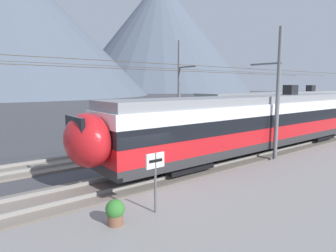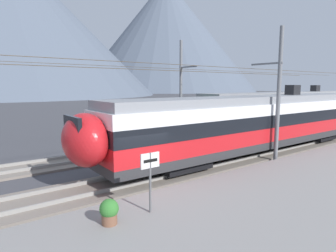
{
  "view_description": "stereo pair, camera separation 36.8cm",
  "coord_description": "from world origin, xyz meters",
  "px_view_note": "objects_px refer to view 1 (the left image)",
  "views": [
    {
      "loc": [
        -6.4,
        -10.31,
        4.51
      ],
      "look_at": [
        4.04,
        3.23,
        2.11
      ],
      "focal_mm": 30.91,
      "sensor_mm": 36.0,
      "label": 1
    },
    {
      "loc": [
        -6.1,
        -10.53,
        4.51
      ],
      "look_at": [
        4.04,
        3.23,
        2.11
      ],
      "focal_mm": 30.91,
      "sensor_mm": 36.0,
      "label": 2
    }
  ],
  "objects_px": {
    "catenary_mast_mid": "(276,93)",
    "catenary_mast_far_side": "(180,89)",
    "potted_plant_platform_edge": "(115,211)",
    "train_far_track": "(288,107)",
    "platform_sign": "(155,169)",
    "train_near_platform": "(256,121)"
  },
  "relations": [
    {
      "from": "train_near_platform",
      "to": "platform_sign",
      "type": "relative_size",
      "value": 11.94
    },
    {
      "from": "train_near_platform",
      "to": "potted_plant_platform_edge",
      "type": "xyz_separation_m",
      "value": [
        -12.06,
        -3.71,
        -1.49
      ]
    },
    {
      "from": "train_far_track",
      "to": "catenary_mast_far_side",
      "type": "height_order",
      "value": "catenary_mast_far_side"
    },
    {
      "from": "train_far_track",
      "to": "catenary_mast_far_side",
      "type": "bearing_deg",
      "value": 172.91
    },
    {
      "from": "catenary_mast_far_side",
      "to": "platform_sign",
      "type": "relative_size",
      "value": 21.0
    },
    {
      "from": "train_near_platform",
      "to": "platform_sign",
      "type": "bearing_deg",
      "value": -160.52
    },
    {
      "from": "platform_sign",
      "to": "train_near_platform",
      "type": "bearing_deg",
      "value": 19.48
    },
    {
      "from": "train_far_track",
      "to": "platform_sign",
      "type": "xyz_separation_m",
      "value": [
        -23.74,
        -9.04,
        -0.43
      ]
    },
    {
      "from": "potted_plant_platform_edge",
      "to": "platform_sign",
      "type": "bearing_deg",
      "value": -1.69
    },
    {
      "from": "catenary_mast_mid",
      "to": "potted_plant_platform_edge",
      "type": "bearing_deg",
      "value": -170.06
    },
    {
      "from": "catenary_mast_far_side",
      "to": "potted_plant_platform_edge",
      "type": "height_order",
      "value": "catenary_mast_far_side"
    },
    {
      "from": "train_near_platform",
      "to": "platform_sign",
      "type": "distance_m",
      "value": 11.25
    },
    {
      "from": "catenary_mast_mid",
      "to": "catenary_mast_far_side",
      "type": "relative_size",
      "value": 1.0
    },
    {
      "from": "potted_plant_platform_edge",
      "to": "train_near_platform",
      "type": "bearing_deg",
      "value": 17.08
    },
    {
      "from": "catenary_mast_mid",
      "to": "platform_sign",
      "type": "height_order",
      "value": "catenary_mast_mid"
    },
    {
      "from": "catenary_mast_mid",
      "to": "train_far_track",
      "type": "bearing_deg",
      "value": 27.06
    },
    {
      "from": "train_far_track",
      "to": "catenary_mast_far_side",
      "type": "xyz_separation_m",
      "value": [
        -13.69,
        1.7,
        1.99
      ]
    },
    {
      "from": "catenary_mast_mid",
      "to": "platform_sign",
      "type": "xyz_separation_m",
      "value": [
        -10.09,
        -2.07,
        -2.28
      ]
    },
    {
      "from": "train_far_track",
      "to": "platform_sign",
      "type": "height_order",
      "value": "train_far_track"
    },
    {
      "from": "catenary_mast_mid",
      "to": "catenary_mast_far_side",
      "type": "xyz_separation_m",
      "value": [
        -0.03,
        8.68,
        0.15
      ]
    },
    {
      "from": "train_near_platform",
      "to": "catenary_mast_far_side",
      "type": "xyz_separation_m",
      "value": [
        -0.55,
        6.99,
        1.99
      ]
    },
    {
      "from": "catenary_mast_far_side",
      "to": "potted_plant_platform_edge",
      "type": "distance_m",
      "value": 16.1
    }
  ]
}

